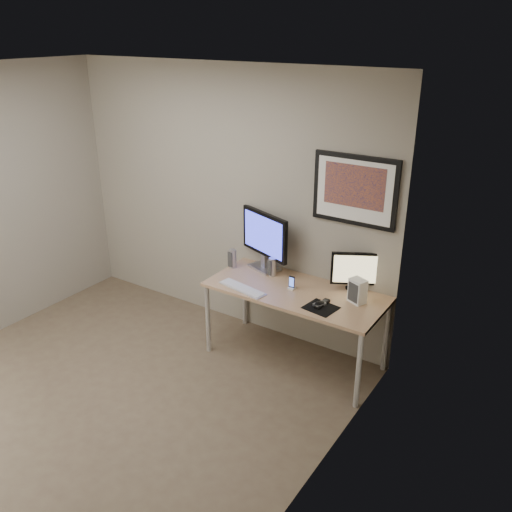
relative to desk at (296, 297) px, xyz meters
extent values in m
plane|color=brown|center=(-1.00, -1.35, -0.66)|extent=(3.60, 3.60, 0.00)
plane|color=white|center=(-1.00, -1.35, 1.94)|extent=(3.60, 3.60, 0.00)
plane|color=gray|center=(-1.00, 0.35, 0.64)|extent=(3.60, 0.00, 3.60)
plane|color=gray|center=(0.80, -1.35, 0.64)|extent=(0.00, 3.40, 3.40)
cube|color=#8F6245|center=(0.00, 0.00, 0.05)|extent=(1.60, 0.70, 0.03)
cylinder|color=silver|center=(-0.76, -0.31, -0.31)|extent=(0.04, 0.04, 0.70)
cylinder|color=silver|center=(-0.76, 0.31, -0.31)|extent=(0.04, 0.04, 0.70)
cylinder|color=silver|center=(0.76, -0.31, -0.31)|extent=(0.04, 0.04, 0.70)
cylinder|color=silver|center=(0.76, 0.31, -0.31)|extent=(0.04, 0.04, 0.70)
cube|color=black|center=(0.35, 0.33, 0.96)|extent=(0.75, 0.03, 0.60)
cube|color=white|center=(0.35, 0.32, 0.96)|extent=(0.67, 0.00, 0.52)
cube|color=orange|center=(0.35, 0.31, 1.00)|extent=(0.54, 0.00, 0.36)
cube|color=#B7B7BC|center=(-0.48, 0.24, 0.08)|extent=(0.34, 0.29, 0.02)
cube|color=#B7B7BC|center=(-0.48, 0.24, 0.15)|extent=(0.07, 0.06, 0.12)
cube|color=black|center=(-0.48, 0.24, 0.42)|extent=(0.60, 0.25, 0.42)
cube|color=#252BAE|center=(-0.48, 0.22, 0.42)|extent=(0.52, 0.19, 0.36)
cube|color=black|center=(0.45, 0.29, 0.07)|extent=(0.22, 0.19, 0.02)
cube|color=black|center=(0.45, 0.29, 0.10)|extent=(0.06, 0.05, 0.04)
cube|color=black|center=(0.45, 0.29, 0.28)|extent=(0.42, 0.24, 0.30)
cube|color=tan|center=(0.45, 0.27, 0.28)|extent=(0.37, 0.20, 0.26)
cylinder|color=#B7B7BC|center=(-0.75, 0.10, 0.16)|extent=(0.08, 0.08, 0.18)
cylinder|color=#B7B7BC|center=(-0.33, 0.15, 0.15)|extent=(0.09, 0.09, 0.18)
cube|color=black|center=(-0.04, 0.00, 0.13)|extent=(0.06, 0.06, 0.12)
cube|color=silver|center=(-0.41, -0.24, 0.07)|extent=(0.50, 0.21, 0.02)
cube|color=black|center=(0.33, -0.17, 0.07)|extent=(0.28, 0.26, 0.00)
ellipsoid|color=black|center=(0.31, -0.15, 0.09)|extent=(0.09, 0.12, 0.04)
cube|color=black|center=(0.32, -0.12, 0.08)|extent=(0.06, 0.19, 0.02)
cube|color=white|center=(0.54, 0.09, 0.17)|extent=(0.17, 0.15, 0.21)
camera|label=1|loc=(2.04, -3.79, 2.24)|focal=38.00mm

